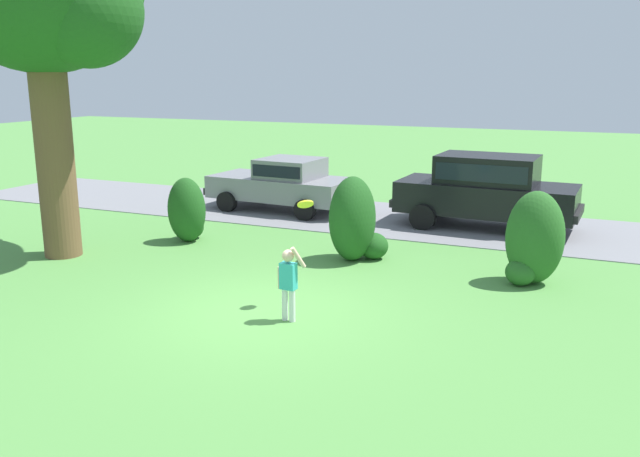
% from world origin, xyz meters
% --- Properties ---
extents(ground_plane, '(80.00, 80.00, 0.00)m').
position_xyz_m(ground_plane, '(0.00, 0.00, 0.00)').
color(ground_plane, '#518E42').
extents(driveway_strip, '(28.00, 4.40, 0.02)m').
position_xyz_m(driveway_strip, '(0.00, 7.89, 0.01)').
color(driveway_strip, slate).
rests_on(driveway_strip, ground).
extents(shrub_near_tree, '(0.93, 1.02, 1.56)m').
position_xyz_m(shrub_near_tree, '(-3.96, 3.62, 0.70)').
color(shrub_near_tree, '#1E511C').
rests_on(shrub_near_tree, ground).
extents(shrub_centre_left, '(1.21, 1.20, 1.84)m').
position_xyz_m(shrub_centre_left, '(0.32, 3.64, 0.86)').
color(shrub_centre_left, '#1E511C').
rests_on(shrub_centre_left, ground).
extents(shrub_centre, '(1.10, 0.98, 1.81)m').
position_xyz_m(shrub_centre, '(4.04, 3.47, 0.85)').
color(shrub_centre, '#286023').
rests_on(shrub_centre, ground).
extents(parked_sedan, '(4.51, 2.32, 1.56)m').
position_xyz_m(parked_sedan, '(-3.44, 7.82, 0.85)').
color(parked_sedan, gray).
rests_on(parked_sedan, ground).
extents(parked_suv, '(4.78, 2.26, 1.92)m').
position_xyz_m(parked_suv, '(2.41, 7.85, 1.08)').
color(parked_suv, black).
rests_on(parked_suv, ground).
extents(child_thrower, '(0.46, 0.25, 1.29)m').
position_xyz_m(child_thrower, '(0.60, -0.19, 0.72)').
color(child_thrower, white).
rests_on(child_thrower, ground).
extents(frisbee, '(0.32, 0.26, 0.25)m').
position_xyz_m(frisbee, '(0.54, 0.63, 1.81)').
color(frisbee, yellow).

